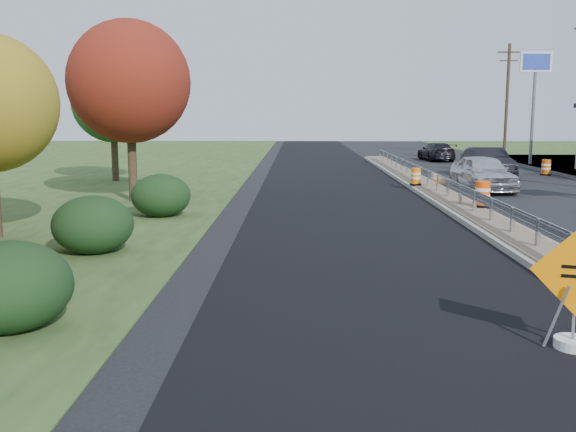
{
  "coord_description": "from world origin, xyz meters",
  "views": [
    {
      "loc": [
        -6.2,
        -16.28,
        3.59
      ],
      "look_at": [
        -6.43,
        -0.68,
        1.1
      ],
      "focal_mm": 40.0,
      "sensor_mm": 36.0,
      "label": 1
    }
  ],
  "objects_px": {
    "caution_sign": "(575,318)",
    "barrel_median_mid": "(483,195)",
    "car_silver": "(483,173)",
    "barrel_shoulder_mid": "(546,168)",
    "car_dark_mid": "(488,162)",
    "barrel_median_far": "(416,177)",
    "car_dark_far": "(436,152)",
    "barrel_shoulder_far": "(498,162)"
  },
  "relations": [
    {
      "from": "car_dark_mid",
      "to": "barrel_median_mid",
      "type": "bearing_deg",
      "value": -108.39
    },
    {
      "from": "caution_sign",
      "to": "barrel_median_mid",
      "type": "relative_size",
      "value": 2.04
    },
    {
      "from": "barrel_median_mid",
      "to": "car_dark_mid",
      "type": "bearing_deg",
      "value": 73.07
    },
    {
      "from": "caution_sign",
      "to": "car_silver",
      "type": "xyz_separation_m",
      "value": [
        4.49,
        20.77,
        0.36
      ]
    },
    {
      "from": "barrel_shoulder_far",
      "to": "car_dark_far",
      "type": "xyz_separation_m",
      "value": [
        -2.43,
        7.68,
        0.23
      ]
    },
    {
      "from": "caution_sign",
      "to": "barrel_shoulder_far",
      "type": "distance_m",
      "value": 34.01
    },
    {
      "from": "caution_sign",
      "to": "car_dark_mid",
      "type": "bearing_deg",
      "value": 93.7
    },
    {
      "from": "barrel_shoulder_far",
      "to": "car_silver",
      "type": "bearing_deg",
      "value": -110.22
    },
    {
      "from": "barrel_median_far",
      "to": "car_dark_far",
      "type": "xyz_separation_m",
      "value": [
        5.12,
        19.46,
        0.08
      ]
    },
    {
      "from": "barrel_median_mid",
      "to": "barrel_shoulder_mid",
      "type": "height_order",
      "value": "barrel_median_mid"
    },
    {
      "from": "barrel_median_mid",
      "to": "barrel_shoulder_mid",
      "type": "bearing_deg",
      "value": 61.75
    },
    {
      "from": "barrel_median_far",
      "to": "car_dark_mid",
      "type": "bearing_deg",
      "value": 50.38
    },
    {
      "from": "barrel_median_far",
      "to": "car_dark_far",
      "type": "relative_size",
      "value": 0.17
    },
    {
      "from": "barrel_median_mid",
      "to": "car_silver",
      "type": "bearing_deg",
      "value": 74.02
    },
    {
      "from": "barrel_shoulder_far",
      "to": "caution_sign",
      "type": "bearing_deg",
      "value": -105.22
    },
    {
      "from": "barrel_median_mid",
      "to": "car_silver",
      "type": "distance_m",
      "value": 7.31
    },
    {
      "from": "barrel_median_mid",
      "to": "car_dark_far",
      "type": "relative_size",
      "value": 0.19
    },
    {
      "from": "barrel_shoulder_mid",
      "to": "car_dark_mid",
      "type": "bearing_deg",
      "value": -163.22
    },
    {
      "from": "car_silver",
      "to": "barrel_shoulder_mid",
      "type": "bearing_deg",
      "value": 48.46
    },
    {
      "from": "barrel_shoulder_far",
      "to": "car_dark_mid",
      "type": "relative_size",
      "value": 0.19
    },
    {
      "from": "car_dark_mid",
      "to": "car_dark_far",
      "type": "distance_m",
      "value": 13.12
    },
    {
      "from": "barrel_median_far",
      "to": "barrel_shoulder_far",
      "type": "bearing_deg",
      "value": 57.34
    },
    {
      "from": "car_dark_mid",
      "to": "car_dark_far",
      "type": "height_order",
      "value": "car_dark_mid"
    },
    {
      "from": "caution_sign",
      "to": "car_dark_mid",
      "type": "xyz_separation_m",
      "value": [
        6.64,
        27.39,
        0.36
      ]
    },
    {
      "from": "car_dark_far",
      "to": "barrel_shoulder_far",
      "type": "bearing_deg",
      "value": 103.39
    },
    {
      "from": "barrel_shoulder_far",
      "to": "car_dark_mid",
      "type": "height_order",
      "value": "car_dark_mid"
    },
    {
      "from": "barrel_shoulder_mid",
      "to": "barrel_shoulder_far",
      "type": "bearing_deg",
      "value": 109.27
    },
    {
      "from": "barrel_median_mid",
      "to": "barrel_shoulder_far",
      "type": "relative_size",
      "value": 0.95
    },
    {
      "from": "barrel_median_far",
      "to": "barrel_shoulder_mid",
      "type": "height_order",
      "value": "barrel_median_far"
    },
    {
      "from": "caution_sign",
      "to": "barrel_median_mid",
      "type": "distance_m",
      "value": 13.96
    },
    {
      "from": "car_silver",
      "to": "barrel_median_far",
      "type": "bearing_deg",
      "value": 170.85
    },
    {
      "from": "caution_sign",
      "to": "barrel_median_mid",
      "type": "height_order",
      "value": "caution_sign"
    },
    {
      "from": "barrel_median_mid",
      "to": "barrel_shoulder_mid",
      "type": "relative_size",
      "value": 1.02
    },
    {
      "from": "barrel_shoulder_mid",
      "to": "barrel_median_far",
      "type": "bearing_deg",
      "value": -140.38
    },
    {
      "from": "car_silver",
      "to": "caution_sign",
      "type": "bearing_deg",
      "value": -106.34
    },
    {
      "from": "car_dark_mid",
      "to": "car_dark_far",
      "type": "bearing_deg",
      "value": 89.13
    },
    {
      "from": "barrel_median_far",
      "to": "car_dark_mid",
      "type": "distance_m",
      "value": 8.24
    },
    {
      "from": "caution_sign",
      "to": "car_silver",
      "type": "bearing_deg",
      "value": 95.11
    },
    {
      "from": "barrel_shoulder_mid",
      "to": "car_dark_far",
      "type": "bearing_deg",
      "value": 108.16
    },
    {
      "from": "caution_sign",
      "to": "car_silver",
      "type": "relative_size",
      "value": 0.39
    },
    {
      "from": "barrel_median_mid",
      "to": "car_dark_far",
      "type": "distance_m",
      "value": 27.06
    },
    {
      "from": "caution_sign",
      "to": "barrel_shoulder_mid",
      "type": "xyz_separation_m",
      "value": [
        10.43,
        28.53,
        -0.04
      ]
    }
  ]
}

